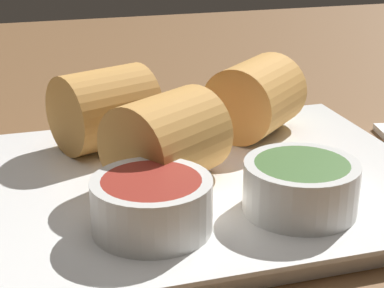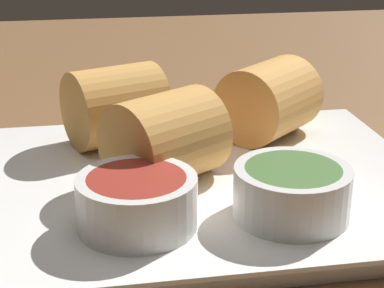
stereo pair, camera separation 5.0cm
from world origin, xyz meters
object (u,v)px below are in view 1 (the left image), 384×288
Objects in this scene: serving_plate at (192,186)px; dipping_bowl_near at (152,203)px; dipping_bowl_far at (301,185)px; spoon at (211,116)px.

dipping_bowl_near is at bearing 55.96° from serving_plate.
serving_plate is 8.89cm from dipping_bowl_far.
spoon is (-6.33, -14.64, -0.09)cm from serving_plate.
dipping_bowl_far is 21.70cm from spoon.
dipping_bowl_near reaches higher than serving_plate.
dipping_bowl_near is 0.39× the size of spoon.
spoon is at bearing -116.93° from dipping_bowl_near.
spoon is (-10.80, -21.26, -2.58)cm from dipping_bowl_near.
serving_plate is at bearing -53.60° from dipping_bowl_far.
dipping_bowl_near is at bearing 63.07° from spoon.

